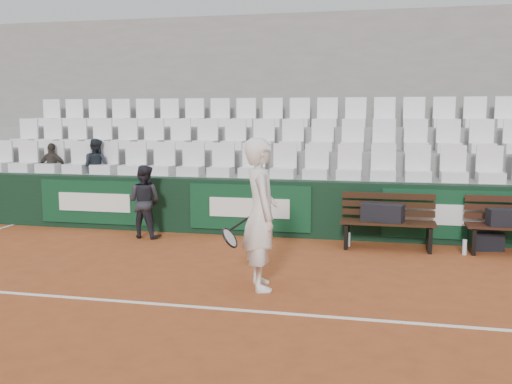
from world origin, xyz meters
name	(u,v)px	position (x,y,z in m)	size (l,w,h in m)	color
ground	(190,307)	(0.00, 0.00, 0.00)	(80.00, 80.00, 0.00)	#974722
court_baseline	(190,306)	(0.00, 0.00, 0.00)	(18.00, 0.06, 0.01)	white
back_barrier	(266,208)	(0.07, 3.99, 0.50)	(18.00, 0.34, 1.00)	black
grandstand_tier_front	(269,202)	(0.00, 4.62, 0.50)	(18.00, 0.95, 1.00)	gray
grandstand_tier_mid	(278,185)	(0.00, 5.58, 0.72)	(18.00, 0.95, 1.45)	gray
grandstand_tier_back	(286,170)	(0.00, 6.53, 0.95)	(18.00, 0.95, 1.90)	gray
grandstand_rear_wall	(291,113)	(0.00, 7.15, 2.20)	(18.00, 0.30, 4.40)	gray
seat_row_front	(267,160)	(0.00, 4.45, 1.31)	(11.90, 0.44, 0.63)	white
seat_row_mid	(277,134)	(0.00, 5.40, 1.77)	(11.90, 0.44, 0.63)	white
seat_row_back	(285,112)	(0.00, 6.35, 2.21)	(11.90, 0.44, 0.63)	white
bench_left	(387,235)	(2.20, 3.38, 0.23)	(1.50, 0.56, 0.45)	black
sports_bag_left	(383,213)	(2.11, 3.38, 0.59)	(0.66, 0.28, 0.28)	black
sports_bag_right	(507,217)	(3.98, 3.39, 0.58)	(0.57, 0.26, 0.26)	black
sports_bag_ground	(486,241)	(3.75, 3.65, 0.15)	(0.48, 0.29, 0.29)	black
water_bottle_near	(348,239)	(1.57, 3.42, 0.12)	(0.06, 0.06, 0.23)	silver
water_bottle_far	(465,247)	(3.36, 3.21, 0.12)	(0.07, 0.07, 0.24)	silver
tennis_player	(261,214)	(0.63, 0.88, 0.94)	(0.83, 0.80, 1.88)	white
ball_kid	(144,201)	(-1.99, 3.35, 0.64)	(0.62, 0.49, 1.29)	black
spectator_b	(52,146)	(-4.48, 4.50, 1.52)	(0.61, 0.25, 1.04)	#342F29
spectator_c	(95,144)	(-3.50, 4.50, 1.57)	(0.55, 0.43, 1.14)	#1C222B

